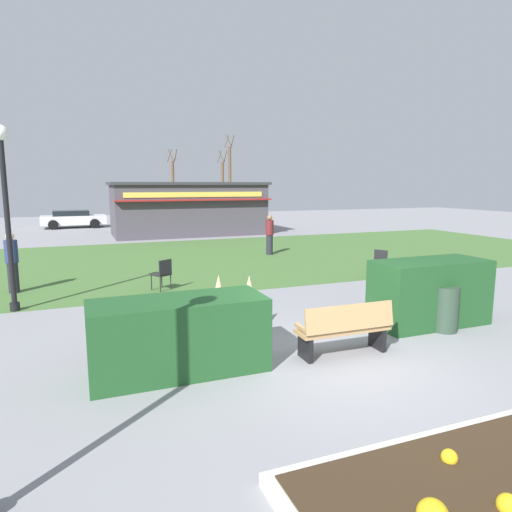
% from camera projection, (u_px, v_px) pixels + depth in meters
% --- Properties ---
extents(ground_plane, '(80.00, 80.00, 0.00)m').
position_uv_depth(ground_plane, '(335.00, 362.00, 7.63)').
color(ground_plane, gray).
extents(lawn_patch, '(36.00, 12.00, 0.01)m').
position_uv_depth(lawn_patch, '(185.00, 259.00, 18.06)').
color(lawn_patch, '#446B33').
rests_on(lawn_patch, ground_plane).
extents(park_bench, '(1.71, 0.55, 0.95)m').
position_uv_depth(park_bench, '(345.00, 329.00, 7.86)').
color(park_bench, tan).
rests_on(park_bench, ground_plane).
extents(hedge_left, '(2.76, 1.10, 1.19)m').
position_uv_depth(hedge_left, '(179.00, 336.00, 7.16)').
color(hedge_left, '#1E4C23').
rests_on(hedge_left, ground_plane).
extents(hedge_right, '(2.48, 1.10, 1.39)m').
position_uv_depth(hedge_right, '(430.00, 292.00, 9.62)').
color(hedge_right, '#1E4C23').
rests_on(hedge_right, ground_plane).
extents(ornamental_grass_behind_left, '(0.63, 0.63, 1.19)m').
position_uv_depth(ornamental_grass_behind_left, '(219.00, 304.00, 9.05)').
color(ornamental_grass_behind_left, '#D1BC7F').
rests_on(ornamental_grass_behind_left, ground_plane).
extents(ornamental_grass_behind_right, '(0.63, 0.63, 1.16)m').
position_uv_depth(ornamental_grass_behind_right, '(249.00, 303.00, 9.19)').
color(ornamental_grass_behind_right, '#D1BC7F').
rests_on(ornamental_grass_behind_right, ground_plane).
extents(lamppost_mid, '(0.36, 0.36, 4.30)m').
position_uv_depth(lamppost_mid, '(5.00, 197.00, 10.30)').
color(lamppost_mid, black).
rests_on(lamppost_mid, ground_plane).
extents(trash_bin, '(0.52, 0.52, 0.93)m').
position_uv_depth(trash_bin, '(445.00, 309.00, 9.19)').
color(trash_bin, '#2D4233').
rests_on(trash_bin, ground_plane).
extents(food_kiosk, '(8.98, 4.70, 3.10)m').
position_uv_depth(food_kiosk, '(188.00, 208.00, 26.97)').
color(food_kiosk, '#47424C').
rests_on(food_kiosk, ground_plane).
extents(cafe_chair_west, '(0.60, 0.60, 0.89)m').
position_uv_depth(cafe_chair_west, '(379.00, 261.00, 14.45)').
color(cafe_chair_west, black).
rests_on(cafe_chair_west, ground_plane).
extents(cafe_chair_east, '(0.60, 0.60, 0.89)m').
position_uv_depth(cafe_chair_east, '(163.00, 272.00, 12.70)').
color(cafe_chair_east, black).
rests_on(cafe_chair_east, ground_plane).
extents(person_strolling, '(0.34, 0.34, 1.69)m').
position_uv_depth(person_strolling, '(12.00, 262.00, 12.37)').
color(person_strolling, '#23232D').
rests_on(person_strolling, ground_plane).
extents(person_standing, '(0.34, 0.34, 1.69)m').
position_uv_depth(person_standing, '(270.00, 235.00, 19.17)').
color(person_standing, '#23232D').
rests_on(person_standing, ground_plane).
extents(parked_car_west_slot, '(4.27, 2.19, 1.20)m').
position_uv_depth(parked_car_west_slot, '(73.00, 218.00, 31.11)').
color(parked_car_west_slot, silver).
rests_on(parked_car_west_slot, ground_plane).
extents(tree_left_bg, '(0.91, 0.96, 7.54)m').
position_uv_depth(tree_left_bg, '(230.00, 180.00, 42.82)').
color(tree_left_bg, brown).
rests_on(tree_left_bg, ground_plane).
extents(tree_right_bg, '(0.91, 0.96, 6.10)m').
position_uv_depth(tree_right_bg, '(223.00, 187.00, 42.64)').
color(tree_right_bg, brown).
rests_on(tree_right_bg, ground_plane).
extents(tree_center_bg, '(0.91, 0.96, 6.09)m').
position_uv_depth(tree_center_bg, '(173.00, 188.00, 40.74)').
color(tree_center_bg, brown).
rests_on(tree_center_bg, ground_plane).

